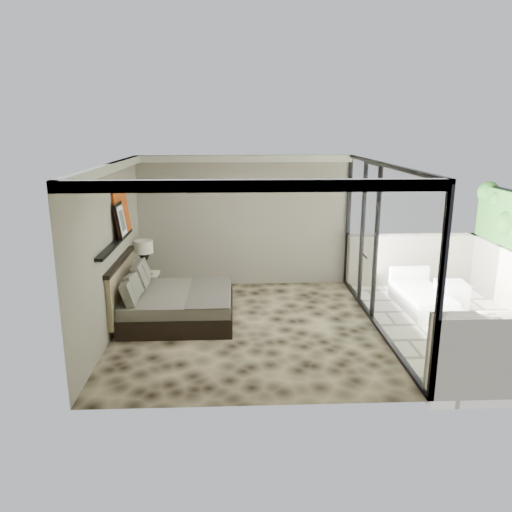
{
  "coord_description": "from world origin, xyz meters",
  "views": [
    {
      "loc": [
        -0.21,
        -8.04,
        3.37
      ],
      "look_at": [
        0.16,
        0.4,
        1.18
      ],
      "focal_mm": 35.0,
      "sensor_mm": 36.0,
      "label": 1
    }
  ],
  "objects_px": {
    "bed": "(173,303)",
    "lounger": "(422,298)",
    "table_lamp": "(144,252)",
    "nightstand": "(147,287)",
    "ottoman": "(451,296)"
  },
  "relations": [
    {
      "from": "table_lamp",
      "to": "ottoman",
      "type": "bearing_deg",
      "value": -8.73
    },
    {
      "from": "table_lamp",
      "to": "lounger",
      "type": "distance_m",
      "value": 5.48
    },
    {
      "from": "bed",
      "to": "ottoman",
      "type": "distance_m",
      "value": 5.22
    },
    {
      "from": "nightstand",
      "to": "table_lamp",
      "type": "height_order",
      "value": "table_lamp"
    },
    {
      "from": "bed",
      "to": "ottoman",
      "type": "bearing_deg",
      "value": 3.66
    },
    {
      "from": "table_lamp",
      "to": "nightstand",
      "type": "bearing_deg",
      "value": -58.39
    },
    {
      "from": "bed",
      "to": "table_lamp",
      "type": "height_order",
      "value": "table_lamp"
    },
    {
      "from": "nightstand",
      "to": "table_lamp",
      "type": "bearing_deg",
      "value": 123.32
    },
    {
      "from": "ottoman",
      "to": "lounger",
      "type": "relative_size",
      "value": 0.33
    },
    {
      "from": "bed",
      "to": "lounger",
      "type": "xyz_separation_m",
      "value": [
        4.68,
        0.4,
        -0.13
      ]
    },
    {
      "from": "bed",
      "to": "ottoman",
      "type": "relative_size",
      "value": 3.74
    },
    {
      "from": "bed",
      "to": "nightstand",
      "type": "relative_size",
      "value": 4.06
    },
    {
      "from": "bed",
      "to": "lounger",
      "type": "relative_size",
      "value": 1.22
    },
    {
      "from": "nightstand",
      "to": "bed",
      "type": "bearing_deg",
      "value": -59.47
    },
    {
      "from": "ottoman",
      "to": "lounger",
      "type": "height_order",
      "value": "lounger"
    }
  ]
}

